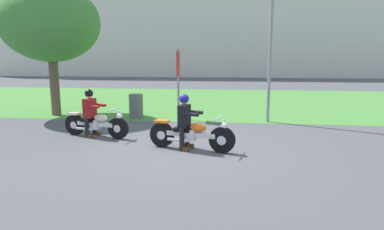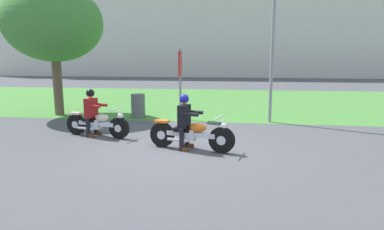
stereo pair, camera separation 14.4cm
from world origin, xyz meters
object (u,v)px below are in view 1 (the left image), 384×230
at_px(streetlight_pole, 275,30).
at_px(trash_can, 136,106).
at_px(rider_follow, 90,109).
at_px(tree_roadside, 50,23).
at_px(motorcycle_follow, 96,124).
at_px(motorcycle_lead, 191,135).
at_px(rider_lead, 185,117).
at_px(sign_banner, 178,73).

xyz_separation_m(streetlight_pole, trash_can, (-5.02, 0.22, -2.75)).
distance_m(rider_follow, tree_roadside, 5.17).
bearing_deg(motorcycle_follow, rider_follow, 179.13).
xyz_separation_m(motorcycle_lead, streetlight_pole, (2.42, 3.90, 2.81)).
bearing_deg(motorcycle_follow, streetlight_pole, 41.39).
bearing_deg(trash_can, tree_roadside, 175.74).
bearing_deg(rider_lead, streetlight_pole, 69.37).
bearing_deg(rider_lead, rider_follow, 173.52).
xyz_separation_m(trash_can, sign_banner, (1.64, -0.05, 1.27)).
relative_size(motorcycle_lead, streetlight_pole, 0.44).
relative_size(motorcycle_follow, streetlight_pole, 0.41).
relative_size(rider_lead, tree_roadside, 0.27).
bearing_deg(rider_lead, tree_roadside, 156.45).
xyz_separation_m(rider_lead, tree_roadside, (-5.78, 4.32, 2.76)).
bearing_deg(motorcycle_lead, sign_banner, 116.46).
bearing_deg(trash_can, sign_banner, -1.70).
bearing_deg(rider_follow, motorcycle_follow, -0.87).
height_order(streetlight_pole, trash_can, streetlight_pole).
xyz_separation_m(motorcycle_follow, trash_can, (0.31, 3.07, 0.07)).
xyz_separation_m(streetlight_pole, sign_banner, (-3.38, 0.17, -1.48)).
height_order(rider_lead, rider_follow, rider_lead).
relative_size(tree_roadside, sign_banner, 1.96).
xyz_separation_m(rider_lead, trash_can, (-2.43, 4.07, -0.36)).
bearing_deg(tree_roadside, rider_follow, -48.78).
relative_size(rider_follow, tree_roadside, 0.27).
distance_m(motorcycle_lead, motorcycle_follow, 3.09).
distance_m(motorcycle_follow, trash_can, 3.09).
bearing_deg(rider_follow, trash_can, 94.27).
bearing_deg(trash_can, motorcycle_follow, -95.83).
xyz_separation_m(rider_lead, streetlight_pole, (2.59, 3.86, 2.39)).
bearing_deg(motorcycle_lead, streetlight_pole, 71.36).
relative_size(streetlight_pole, trash_can, 5.53).
bearing_deg(streetlight_pole, motorcycle_follow, -151.83).
relative_size(motorcycle_lead, rider_follow, 1.59).
height_order(trash_can, sign_banner, sign_banner).
distance_m(motorcycle_lead, trash_can, 4.86).
xyz_separation_m(rider_lead, sign_banner, (-0.79, 4.02, 0.91)).
distance_m(motorcycle_follow, tree_roadside, 5.52).
xyz_separation_m(rider_lead, rider_follow, (-2.91, 1.04, -0.01)).
bearing_deg(rider_lead, trash_can, 134.07).
bearing_deg(tree_roadside, rider_lead, -36.77).
bearing_deg(tree_roadside, sign_banner, -3.42).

